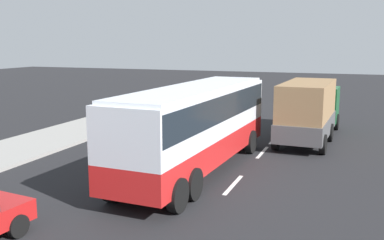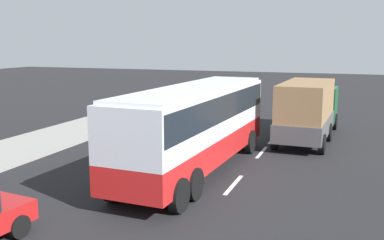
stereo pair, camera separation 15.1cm
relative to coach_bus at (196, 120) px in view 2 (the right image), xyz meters
name	(u,v)px [view 2 (the right image)]	position (x,y,z in m)	size (l,w,h in m)	color
ground_plane	(195,158)	(1.93, 0.74, -2.16)	(120.00, 120.00, 0.00)	black
sidewalk_curb	(39,142)	(1.93, 9.38, -2.08)	(80.00, 4.00, 0.15)	gray
lane_centreline	(246,170)	(0.87, -1.88, -2.16)	(33.80, 0.16, 0.01)	white
coach_bus	(196,120)	(0.00, 0.00, 0.00)	(11.03, 3.11, 3.49)	red
cargo_truck	(308,108)	(7.84, -3.62, -0.45)	(8.36, 2.82, 3.20)	#19592D
pedestrian_near_curb	(124,106)	(9.56, 8.52, -1.14)	(0.32, 0.32, 1.52)	#38334C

